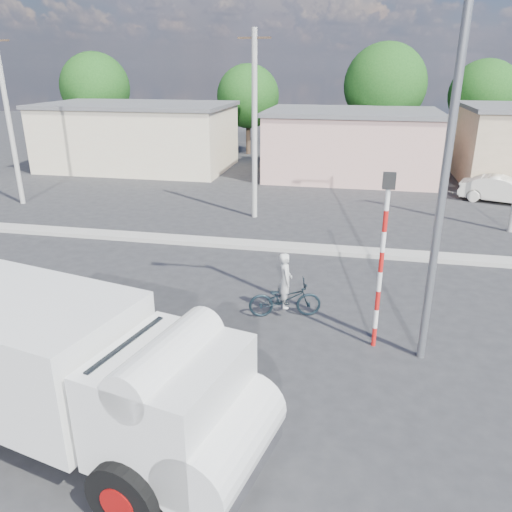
% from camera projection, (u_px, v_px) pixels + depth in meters
% --- Properties ---
extents(ground_plane, '(120.00, 120.00, 0.00)m').
position_uv_depth(ground_plane, '(235.00, 364.00, 11.71)').
color(ground_plane, '#272729').
rests_on(ground_plane, ground).
extents(median, '(40.00, 0.80, 0.16)m').
position_uv_depth(median, '(285.00, 247.00, 19.00)').
color(median, '#99968E').
rests_on(median, ground).
extents(truck, '(7.00, 3.83, 2.74)m').
position_uv_depth(truck, '(83.00, 375.00, 8.68)').
color(truck, black).
rests_on(truck, ground).
extents(bicycle, '(2.12, 1.19, 1.05)m').
position_uv_depth(bicycle, '(285.00, 299.00, 13.78)').
color(bicycle, black).
rests_on(bicycle, ground).
extents(cyclist, '(0.51, 0.65, 1.57)m').
position_uv_depth(cyclist, '(285.00, 290.00, 13.68)').
color(cyclist, silver).
rests_on(cyclist, ground).
extents(car_cream, '(4.23, 2.56, 1.32)m').
position_uv_depth(car_cream, '(502.00, 190.00, 25.24)').
color(car_cream, silver).
rests_on(car_cream, ground).
extents(traffic_pole, '(0.28, 0.18, 4.36)m').
position_uv_depth(traffic_pole, '(383.00, 248.00, 11.56)').
color(traffic_pole, red).
rests_on(traffic_pole, ground).
extents(streetlight, '(2.34, 0.22, 9.00)m').
position_uv_depth(streetlight, '(440.00, 148.00, 10.26)').
color(streetlight, slate).
rests_on(streetlight, ground).
extents(building_row, '(37.80, 7.30, 4.44)m').
position_uv_depth(building_row, '(336.00, 141.00, 30.87)').
color(building_row, beige).
rests_on(building_row, ground).
extents(tree_row, '(34.13, 7.32, 8.10)m').
position_uv_depth(tree_row, '(297.00, 90.00, 36.58)').
color(tree_row, '#38281E').
rests_on(tree_row, ground).
extents(utility_poles, '(35.40, 0.24, 8.00)m').
position_uv_depth(utility_poles, '(379.00, 129.00, 20.63)').
color(utility_poles, '#99968E').
rests_on(utility_poles, ground).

